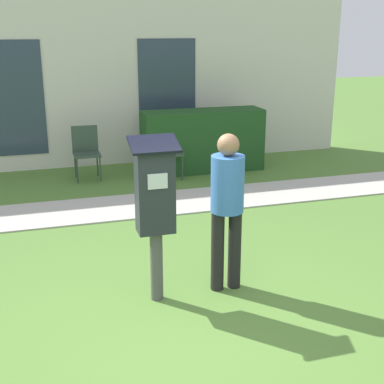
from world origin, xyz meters
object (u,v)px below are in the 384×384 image
outdoor_chair_left (86,148)px  outdoor_chair_middle (167,147)px  person_standing (227,200)px  parking_meter (155,199)px

outdoor_chair_left → outdoor_chair_middle: (1.35, -0.31, 0.00)m
person_standing → outdoor_chair_middle: 4.22m
parking_meter → outdoor_chair_middle: bearing=74.3°
person_standing → outdoor_chair_left: 4.59m
parking_meter → person_standing: bearing=1.7°
parking_meter → outdoor_chair_middle: 4.39m
parking_meter → person_standing: size_ratio=1.01×
outdoor_chair_left → outdoor_chair_middle: bearing=2.6°
parking_meter → outdoor_chair_left: size_ratio=1.77×
person_standing → outdoor_chair_middle: bearing=116.8°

